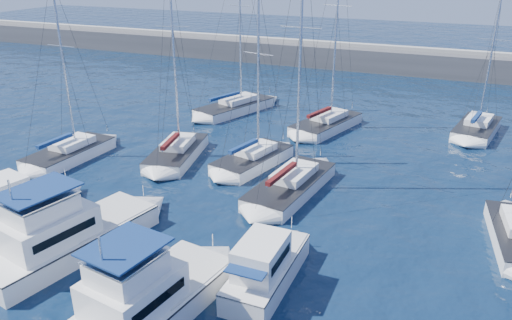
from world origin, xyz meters
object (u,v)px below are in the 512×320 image
at_px(motor_yacht_stbd_inner, 145,299).
at_px(sailboat_back_b, 326,123).
at_px(sailboat_mid_a, 70,153).
at_px(sailboat_mid_d, 291,185).
at_px(motor_yacht_port_outer, 8,206).
at_px(sailboat_mid_b, 177,152).
at_px(sailboat_back_c, 477,129).
at_px(motor_yacht_port_inner, 63,236).
at_px(motor_yacht_stbd_outer, 265,269).
at_px(sailboat_mid_c, 253,159).
at_px(sailboat_back_a, 235,107).

relative_size(motor_yacht_stbd_inner, sailboat_back_b, 0.49).
xyz_separation_m(sailboat_mid_a, sailboat_back_b, (16.73, 15.01, 0.04)).
distance_m(sailboat_mid_d, sailboat_back_b, 13.90).
distance_m(motor_yacht_port_outer, sailboat_back_b, 27.50).
relative_size(sailboat_mid_b, sailboat_back_c, 1.23).
distance_m(motor_yacht_stbd_inner, sailboat_mid_d, 14.78).
xyz_separation_m(sailboat_mid_b, sailboat_back_b, (8.95, 11.65, 0.01)).
distance_m(motor_yacht_port_inner, sailboat_back_c, 36.01).
bearing_deg(sailboat_back_b, motor_yacht_stbd_inner, -74.02).
xyz_separation_m(motor_yacht_stbd_inner, motor_yacht_stbd_outer, (3.88, 4.39, -0.19)).
xyz_separation_m(motor_yacht_port_outer, sailboat_mid_d, (14.54, 10.30, -0.39)).
bearing_deg(motor_yacht_stbd_inner, sailboat_mid_c, 107.15).
bearing_deg(sailboat_mid_a, sailboat_mid_c, 21.10).
bearing_deg(sailboat_mid_a, motor_yacht_stbd_inner, -35.92).
xyz_separation_m(motor_yacht_port_outer, motor_yacht_stbd_outer, (16.81, 0.01, -0.00)).
height_order(motor_yacht_stbd_outer, sailboat_mid_b, sailboat_mid_b).
height_order(motor_yacht_port_outer, sailboat_back_c, sailboat_back_c).
bearing_deg(motor_yacht_stbd_outer, motor_yacht_stbd_inner, -131.53).
xyz_separation_m(motor_yacht_stbd_inner, sailboat_mid_a, (-16.49, 13.50, -0.61)).
relative_size(motor_yacht_stbd_outer, sailboat_back_c, 0.49).
bearing_deg(sailboat_back_a, sailboat_mid_b, -65.02).
bearing_deg(sailboat_mid_b, sailboat_back_c, 23.82).
bearing_deg(motor_yacht_port_outer, sailboat_back_a, 95.65).
relative_size(motor_yacht_stbd_inner, sailboat_back_c, 0.66).
bearing_deg(sailboat_mid_a, motor_yacht_port_inner, -45.53).
xyz_separation_m(motor_yacht_port_outer, sailboat_mid_b, (4.23, 12.48, -0.39)).
height_order(sailboat_back_b, sailboat_back_c, sailboat_back_b).
xyz_separation_m(motor_yacht_port_inner, motor_yacht_stbd_inner, (7.07, -2.69, -0.00)).
xyz_separation_m(motor_yacht_port_inner, sailboat_back_c, (20.16, 29.82, -0.62)).
distance_m(motor_yacht_stbd_outer, sailboat_back_c, 29.60).
bearing_deg(sailboat_back_a, sailboat_back_c, 25.71).
bearing_deg(motor_yacht_port_outer, sailboat_back_c, 59.64).
bearing_deg(sailboat_mid_c, motor_yacht_port_inner, -93.04).
bearing_deg(sailboat_mid_b, sailboat_mid_a, -168.56).
xyz_separation_m(motor_yacht_port_inner, sailboat_mid_a, (-9.42, 10.81, -0.61)).
relative_size(sailboat_mid_c, sailboat_back_c, 1.02).
relative_size(sailboat_mid_d, sailboat_back_a, 1.04).
relative_size(motor_yacht_stbd_inner, sailboat_mid_a, 0.62).
xyz_separation_m(sailboat_mid_a, sailboat_back_c, (29.58, 19.02, -0.01)).
relative_size(motor_yacht_port_outer, sailboat_mid_d, 0.42).
xyz_separation_m(sailboat_mid_b, sailboat_back_c, (21.79, 15.66, -0.04)).
height_order(sailboat_mid_d, sailboat_back_c, sailboat_mid_d).
bearing_deg(sailboat_mid_d, sailboat_back_b, 102.44).
distance_m(motor_yacht_port_outer, sailboat_back_c, 38.33).
relative_size(sailboat_back_a, sailboat_back_c, 1.27).
xyz_separation_m(motor_yacht_stbd_inner, sailboat_back_a, (-9.87, 30.21, -0.59)).
height_order(motor_yacht_port_inner, motor_yacht_stbd_inner, same).
bearing_deg(motor_yacht_port_inner, sailboat_back_a, 107.73).
bearing_deg(sailboat_back_c, sailboat_mid_d, -112.41).
bearing_deg(motor_yacht_port_inner, sailboat_mid_d, 66.02).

